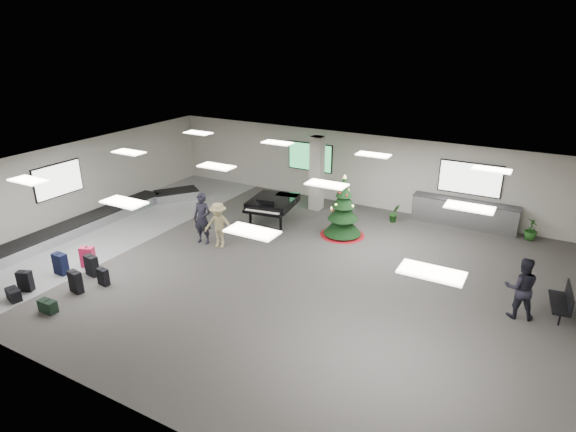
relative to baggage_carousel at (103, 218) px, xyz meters
The scene contains 20 objects.
ground 7.84m from the baggage_carousel, ahead, with size 18.00×18.00×0.00m, color #363431.
room_envelope 7.79m from the baggage_carousel, ahead, with size 18.02×14.02×3.21m.
baggage_carousel is the anchor object (origin of this frame).
service_counter 14.50m from the baggage_carousel, 27.67° to the left, with size 4.05×0.65×1.08m.
suitcase_0 5.44m from the baggage_carousel, 64.99° to the right, with size 0.47×0.37×0.66m.
suitcase_1 5.61m from the baggage_carousel, 49.02° to the right, with size 0.46×0.28×0.70m.
pink_suitcase 3.95m from the baggage_carousel, 47.98° to the right, with size 0.51×0.41×0.72m.
suitcase_3 4.61m from the baggage_carousel, 45.34° to the right, with size 0.48×0.31×0.70m.
navy_suitcase 4.36m from the baggage_carousel, 58.16° to the right, with size 0.46×0.27×0.73m.
green_duffel 6.63m from the baggage_carousel, 53.94° to the right, with size 0.54×0.28×0.37m.
suitcase_7 5.37m from the baggage_carousel, 41.16° to the right, with size 0.39×0.23×0.56m.
black_duffel 5.97m from the baggage_carousel, 65.60° to the right, with size 0.59×0.42×0.37m.
christmas_tree 9.69m from the baggage_carousel, 21.64° to the left, with size 1.71×1.71×2.43m.
grand_piano 6.89m from the baggage_carousel, 28.55° to the left, with size 1.92×2.34×1.21m.
bench 16.49m from the baggage_carousel, ahead, with size 0.59×1.38×0.85m.
traveler_a 4.87m from the baggage_carousel, ahead, with size 0.70×0.46×1.91m, color black.
traveler_b 5.56m from the baggage_carousel, ahead, with size 1.08×0.62×1.68m, color #9D8E61.
traveler_bench 15.39m from the baggage_carousel, ahead, with size 0.86×0.67×1.77m, color black.
potted_plant_left 11.84m from the baggage_carousel, 29.53° to the left, with size 0.42×0.34×0.77m, color #154117.
potted_plant_right 16.65m from the baggage_carousel, 23.29° to the left, with size 0.47×0.47×0.84m, color #154117.
Camera 1 is at (7.52, -12.28, 7.41)m, focal length 30.00 mm.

